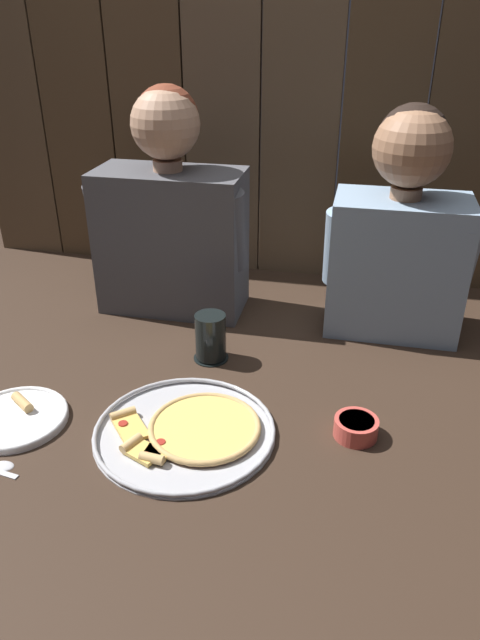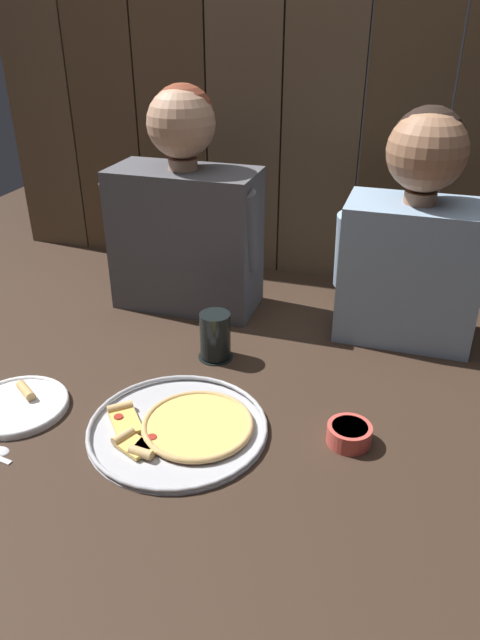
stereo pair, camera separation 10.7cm
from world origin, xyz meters
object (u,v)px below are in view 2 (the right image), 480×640
Objects in this scene: pizza_tray at (183,427)px; diner_left at (185,213)px; diner_right at (414,236)px; drinking_glass at (215,336)px; dinner_plate at (18,405)px; dipping_bowl at (349,433)px.

pizza_tray is 0.68m from diner_left.
diner_right is (0.42, 0.58, 0.28)m from pizza_tray.
diner_left is (-0.18, 0.27, 0.22)m from drinking_glass.
dinner_plate is 1.05m from diner_right.
drinking_glass is (-0.03, 0.30, 0.05)m from pizza_tray.
drinking_glass reaches higher than dipping_bowl.
diner_right is (0.45, 0.27, 0.22)m from drinking_glass.
pizza_tray is at bearing 5.94° from dinner_plate.
dipping_bowl is at bearing -31.90° from drinking_glass.
diner_left is at bearing 110.52° from pizza_tray.
pizza_tray is 0.35m from dipping_bowl.
dipping_bowl is 0.15× the size of diner_left.
diner_left reaches higher than pizza_tray.
diner_right is at bearing 0.04° from diner_left.
pizza_tray is at bearing -125.84° from diner_right.
drinking_glass is 0.57m from diner_right.
dipping_bowl is at bearing 11.19° from pizza_tray.
drinking_glass reaches higher than pizza_tray.
pizza_tray is 1.70× the size of dinner_plate.
dipping_bowl is (0.35, 0.07, 0.01)m from pizza_tray.
diner_left is 1.05× the size of diner_right.
diner_right reaches higher than dipping_bowl.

